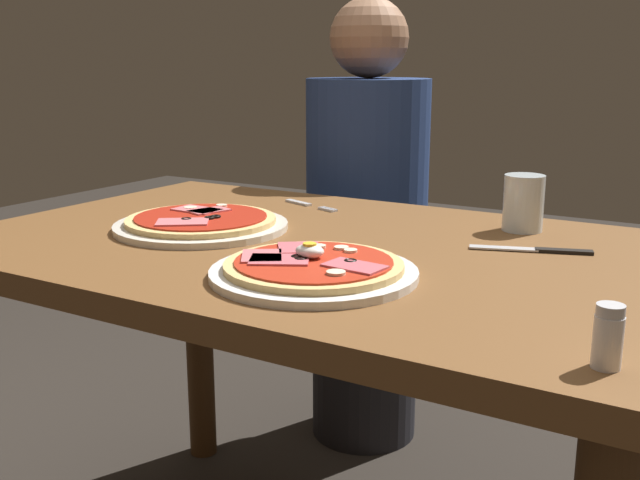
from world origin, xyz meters
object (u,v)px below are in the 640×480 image
(salt_shaker, at_px, (608,337))
(pizza_across_left, at_px, (201,223))
(knife, at_px, (539,250))
(fork, at_px, (307,204))
(pizza_foreground, at_px, (313,269))
(water_glass_near, at_px, (523,207))
(diner_person, at_px, (366,239))
(dining_table, at_px, (314,303))

(salt_shaker, bearing_deg, pizza_across_left, 159.51)
(knife, bearing_deg, pizza_across_left, -165.33)
(knife, bearing_deg, fork, 165.13)
(pizza_foreground, distance_m, pizza_across_left, 0.37)
(water_glass_near, height_order, salt_shaker, water_glass_near)
(fork, bearing_deg, diner_person, 98.44)
(pizza_foreground, xyz_separation_m, salt_shaker, (0.42, -0.12, 0.02))
(pizza_across_left, bearing_deg, salt_shaker, -20.49)
(fork, height_order, salt_shaker, salt_shaker)
(pizza_foreground, xyz_separation_m, knife, (0.24, 0.31, -0.01))
(dining_table, bearing_deg, salt_shaker, -30.16)
(dining_table, bearing_deg, pizza_foreground, -59.00)
(pizza_across_left, xyz_separation_m, diner_person, (-0.01, 0.69, -0.17))
(pizza_across_left, xyz_separation_m, water_glass_near, (0.51, 0.29, 0.03))
(dining_table, height_order, pizza_across_left, pizza_across_left)
(knife, height_order, diner_person, diner_person)
(fork, relative_size, diner_person, 0.13)
(fork, bearing_deg, pizza_across_left, -99.02)
(dining_table, height_order, fork, fork)
(pizza_across_left, xyz_separation_m, fork, (0.05, 0.29, -0.01))
(water_glass_near, xyz_separation_m, fork, (-0.46, 0.00, -0.04))
(water_glass_near, bearing_deg, pizza_foreground, -110.70)
(pizza_across_left, relative_size, salt_shaker, 4.76)
(salt_shaker, xyz_separation_m, diner_person, (-0.77, 0.97, -0.19))
(pizza_foreground, height_order, salt_shaker, salt_shaker)
(pizza_across_left, bearing_deg, diner_person, 91.01)
(fork, relative_size, salt_shaker, 2.29)
(diner_person, bearing_deg, salt_shaker, 128.47)
(pizza_foreground, xyz_separation_m, diner_person, (-0.35, 0.85, -0.17))
(pizza_foreground, height_order, diner_person, diner_person)
(dining_table, xyz_separation_m, fork, (-0.18, 0.27, 0.11))
(pizza_foreground, xyz_separation_m, fork, (-0.29, 0.45, -0.01))
(water_glass_near, relative_size, diner_person, 0.09)
(pizza_across_left, bearing_deg, dining_table, 6.44)
(dining_table, relative_size, pizza_across_left, 3.85)
(fork, xyz_separation_m, knife, (0.53, -0.14, 0.00))
(pizza_across_left, distance_m, water_glass_near, 0.59)
(pizza_foreground, relative_size, knife, 1.57)
(pizza_across_left, relative_size, water_glass_near, 3.12)
(pizza_foreground, bearing_deg, salt_shaker, -16.44)
(dining_table, bearing_deg, diner_person, 109.87)
(fork, distance_m, knife, 0.55)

